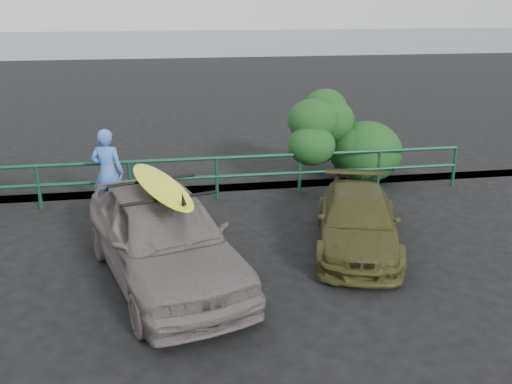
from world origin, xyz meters
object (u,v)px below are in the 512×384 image
sedan (163,236)px  surfboard (161,185)px  olive_vehicle (358,221)px  man (108,172)px  guardrail (174,180)px

sedan → surfboard: bearing=164.2°
olive_vehicle → surfboard: surfboard is taller
olive_vehicle → surfboard: 3.86m
sedan → man: man is taller
man → surfboard: man is taller
sedan → surfboard: surfboard is taller
sedan → man: (-1.12, 3.33, 0.17)m
man → surfboard: size_ratio=0.70×
olive_vehicle → guardrail: bearing=152.5°
guardrail → sedan: size_ratio=3.01×
guardrail → surfboard: 4.13m
surfboard → man: bearing=92.8°
guardrail → olive_vehicle: 4.64m
sedan → olive_vehicle: (3.61, 0.71, -0.26)m
sedan → guardrail: bearing=70.0°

